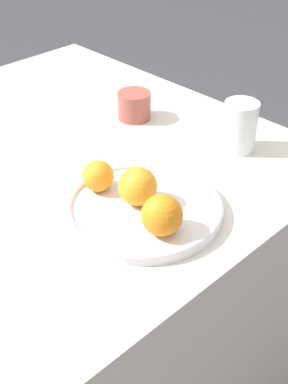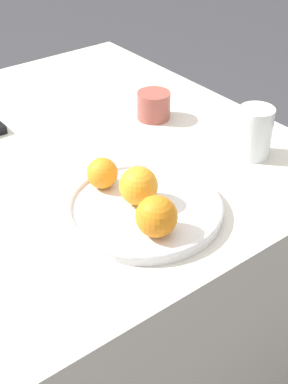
% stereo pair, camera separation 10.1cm
% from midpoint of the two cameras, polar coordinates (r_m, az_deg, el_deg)
% --- Properties ---
extents(ground_plane, '(12.00, 12.00, 0.00)m').
position_cam_midpoint_polar(ground_plane, '(1.70, -7.07, -17.12)').
color(ground_plane, '#38383D').
extents(table, '(1.14, 1.06, 0.70)m').
position_cam_midpoint_polar(table, '(1.44, -8.07, -8.50)').
color(table, silver).
rests_on(table, ground_plane).
extents(fruit_platter, '(0.31, 0.31, 0.02)m').
position_cam_midpoint_polar(fruit_platter, '(1.03, 2.80, -1.80)').
color(fruit_platter, silver).
rests_on(fruit_platter, table).
extents(orange_0, '(0.08, 0.08, 0.08)m').
position_cam_midpoint_polar(orange_0, '(1.02, 2.24, 0.56)').
color(orange_0, orange).
rests_on(orange_0, fruit_platter).
extents(orange_1, '(0.08, 0.08, 0.08)m').
position_cam_midpoint_polar(orange_1, '(0.95, 4.41, -2.72)').
color(orange_1, orange).
rests_on(orange_1, fruit_platter).
extents(orange_2, '(0.06, 0.06, 0.06)m').
position_cam_midpoint_polar(orange_2, '(1.07, -1.78, 1.93)').
color(orange_2, orange).
rests_on(orange_2, fruit_platter).
extents(water_glass, '(0.08, 0.08, 0.12)m').
position_cam_midpoint_polar(water_glass, '(1.23, 14.05, 6.13)').
color(water_glass, silver).
rests_on(water_glass, table).
extents(cup_0, '(0.08, 0.08, 0.07)m').
position_cam_midpoint_polar(cup_0, '(1.37, 3.18, 9.15)').
color(cup_0, '#9E4C42').
rests_on(cup_0, table).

